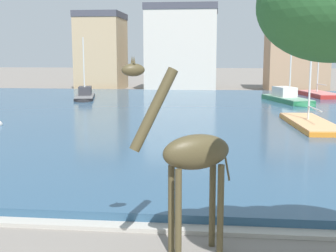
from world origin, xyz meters
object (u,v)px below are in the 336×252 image
(sailboat_black, at_px, (85,97))
(sailboat_green, at_px, (289,100))
(sailboat_red, at_px, (316,95))
(giraffe_statue, at_px, (191,156))
(sailboat_orange, at_px, (307,124))

(sailboat_black, relative_size, sailboat_green, 0.82)
(sailboat_red, xyz_separation_m, sailboat_green, (-3.91, -6.97, 0.16))
(giraffe_statue, xyz_separation_m, sailboat_black, (-12.38, 32.88, -1.91))
(sailboat_black, relative_size, sailboat_red, 0.96)
(sailboat_red, xyz_separation_m, sailboat_orange, (-4.83, -19.95, -0.05))
(sailboat_green, bearing_deg, sailboat_black, 176.09)
(sailboat_green, bearing_deg, sailboat_orange, -94.07)
(giraffe_statue, xyz_separation_m, sailboat_orange, (6.35, 18.57, -2.04))
(sailboat_red, relative_size, sailboat_green, 0.85)
(giraffe_statue, distance_m, sailboat_red, 40.15)
(sailboat_black, height_order, sailboat_green, sailboat_green)
(giraffe_statue, bearing_deg, sailboat_green, 77.02)
(giraffe_statue, xyz_separation_m, sailboat_green, (7.27, 31.54, -1.83))
(sailboat_black, bearing_deg, giraffe_statue, -69.37)
(giraffe_statue, xyz_separation_m, sailboat_red, (11.18, 38.51, -1.99))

